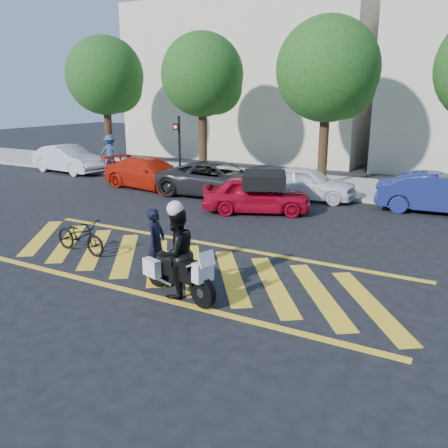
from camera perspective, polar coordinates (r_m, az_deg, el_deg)
The scene contains 19 objects.
ground at distance 12.33m, azimuth -5.71°, elevation -4.89°, with size 90.00×90.00×0.00m, color black.
sidewalk at distance 22.86m, azimuth 11.60°, elevation 4.61°, with size 60.00×5.00×0.15m, color #9E998E.
crosswalk at distance 12.34m, azimuth -5.86°, elevation -4.84°, with size 12.33×4.00×0.01m.
building_left at distance 33.80m, azimuth 3.43°, elevation 16.74°, with size 16.00×8.00×10.00m, color beige.
tree_far_left at distance 29.06m, azimuth -13.82°, elevation 16.62°, with size 4.40×4.40×7.41m.
tree_left at distance 25.16m, azimuth -2.30°, elevation 17.15°, with size 4.20×4.20×7.26m.
tree_center at distance 22.50m, azimuth 12.70°, elevation 17.26°, with size 4.60×4.60×7.56m.
signal_pole at distance 23.38m, azimuth -5.48°, elevation 9.67°, with size 0.28×0.43×3.20m.
officer_bike at distance 11.43m, azimuth -8.16°, elevation -2.21°, with size 0.61×0.40×1.66m, color black.
bicycle at distance 13.61m, azimuth -16.91°, elevation -1.38°, with size 0.64×1.84×0.96m, color black.
police_motorcycle at distance 10.33m, azimuth -5.58°, elevation -5.82°, with size 2.18×1.06×0.99m.
officer_moto at distance 10.18m, azimuth -5.76°, elevation -3.50°, with size 0.95×0.74×1.96m, color black.
red_convertible at distance 17.44m, azimuth 3.94°, elevation 3.56°, with size 1.59×3.95×1.35m, color #AF0820.
parked_far_left at distance 27.67m, azimuth -18.22°, elevation 7.43°, with size 1.58×4.52×1.49m, color #B2B5BA.
parked_left at distance 22.15m, azimuth -8.83°, elevation 6.05°, with size 1.97×4.84×1.40m, color red.
parked_mid_left at distance 20.17m, azimuth -0.64°, elevation 5.40°, with size 2.43×5.27×1.46m, color black.
parked_mid_right at distance 19.90m, azimuth 9.88°, elevation 4.90°, with size 1.62×4.03×1.37m, color white.
parked_right at distance 19.02m, azimuth 24.43°, elevation 3.35°, with size 1.53×4.39×1.45m, color navy.
pedestrian_left at distance 27.08m, azimuth -13.50°, elevation 8.38°, with size 1.23×0.71×1.91m, color navy.
Camera 1 is at (6.63, -9.46, 4.29)m, focal length 38.00 mm.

